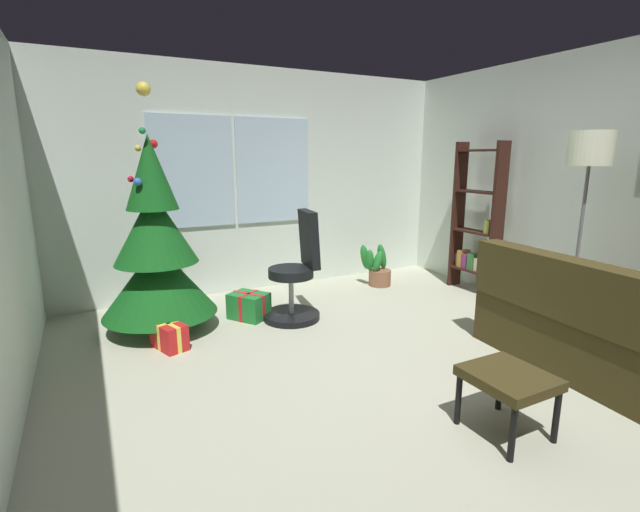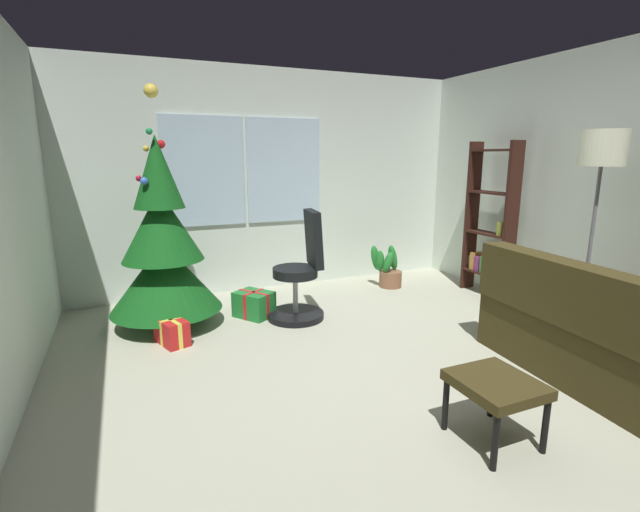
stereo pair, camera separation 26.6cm
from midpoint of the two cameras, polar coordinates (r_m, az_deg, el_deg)
ground_plane at (r=3.34m, az=12.80°, el=-17.06°), size 4.69×5.61×0.10m
wall_back_with_windows at (r=5.46m, az=-4.69°, el=9.42°), size 4.69×0.12×2.56m
footstool at (r=2.83m, az=23.93°, el=-15.04°), size 0.41×0.45×0.38m
holiday_tree at (r=4.35m, az=-17.56°, el=0.80°), size 1.02×1.02×2.18m
gift_box_red at (r=4.08m, az=-16.42°, el=-9.16°), size 0.28×0.37×0.23m
gift_box_green at (r=4.57m, az=-6.68°, el=-6.09°), size 0.42×0.45×0.26m
office_chair at (r=4.42m, az=-0.66°, el=-2.69°), size 0.56×0.56×1.07m
bookshelf at (r=5.52m, az=21.93°, el=3.11°), size 0.18×0.64×1.74m
floor_lamp at (r=4.34m, az=33.47°, el=9.47°), size 0.34×0.34×1.78m
potted_plant at (r=5.62m, az=9.87°, el=-1.79°), size 0.40×0.32×0.53m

